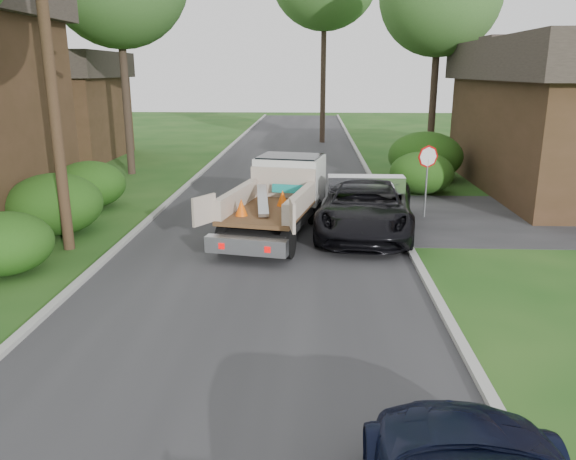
% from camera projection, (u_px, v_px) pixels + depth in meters
% --- Properties ---
extents(ground, '(120.00, 120.00, 0.00)m').
position_uv_depth(ground, '(241.00, 331.00, 10.84)').
color(ground, '#184513').
rests_on(ground, ground).
extents(road, '(8.00, 90.00, 0.02)m').
position_uv_depth(road, '(275.00, 209.00, 20.45)').
color(road, '#28282B').
rests_on(road, ground).
extents(curb_left, '(0.20, 90.00, 0.12)m').
position_uv_depth(curb_left, '(164.00, 206.00, 20.61)').
color(curb_left, '#9E9E99').
rests_on(curb_left, ground).
extents(curb_right, '(0.20, 90.00, 0.12)m').
position_uv_depth(curb_right, '(388.00, 209.00, 20.26)').
color(curb_right, '#9E9E99').
rests_on(curb_right, ground).
extents(stop_sign, '(0.71, 0.32, 2.48)m').
position_uv_depth(stop_sign, '(427.00, 166.00, 18.78)').
color(stop_sign, slate).
rests_on(stop_sign, ground).
extents(utility_pole, '(2.42, 1.25, 10.00)m').
position_uv_depth(utility_pole, '(49.00, 58.00, 14.45)').
color(utility_pole, '#382619').
rests_on(utility_pole, ground).
extents(house_left_far, '(7.56, 7.56, 6.00)m').
position_uv_depth(house_left_far, '(51.00, 104.00, 31.73)').
color(house_left_far, '#3A2918').
rests_on(house_left_far, ground).
extents(hedge_left_a, '(2.34, 2.34, 1.53)m').
position_uv_depth(hedge_left_a, '(4.00, 243.00, 13.77)').
color(hedge_left_a, '#143C0D').
rests_on(hedge_left_a, ground).
extents(hedge_left_b, '(2.86, 2.86, 1.87)m').
position_uv_depth(hedge_left_b, '(55.00, 204.00, 17.11)').
color(hedge_left_b, '#143C0D').
rests_on(hedge_left_b, ground).
extents(hedge_left_c, '(2.60, 2.60, 1.70)m').
position_uv_depth(hedge_left_c, '(89.00, 185.00, 20.51)').
color(hedge_left_c, '#143C0D').
rests_on(hedge_left_c, ground).
extents(hedge_right_a, '(2.60, 2.60, 1.70)m').
position_uv_depth(hedge_right_a, '(422.00, 173.00, 22.85)').
color(hedge_right_a, '#143C0D').
rests_on(hedge_right_a, ground).
extents(hedge_right_b, '(3.38, 3.38, 2.21)m').
position_uv_depth(hedge_right_b, '(425.00, 156.00, 25.64)').
color(hedge_right_b, '#143C0D').
rests_on(hedge_right_b, ground).
extents(flatbed_truck, '(3.51, 6.14, 2.20)m').
position_uv_depth(flatbed_truck, '(282.00, 192.00, 17.57)').
color(flatbed_truck, black).
rests_on(flatbed_truck, ground).
extents(black_pickup, '(3.52, 6.31, 1.67)m').
position_uv_depth(black_pickup, '(366.00, 206.00, 17.27)').
color(black_pickup, black).
rests_on(black_pickup, ground).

